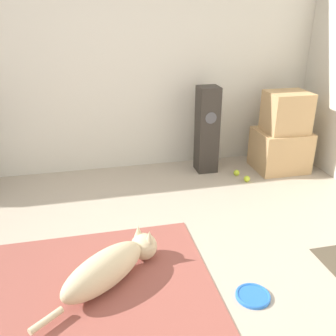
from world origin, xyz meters
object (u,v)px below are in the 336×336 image
frisbee (253,296)px  floor_speaker (207,130)px  dog (111,266)px  tennis_ball_near_speaker (247,179)px  cardboard_box_lower (280,150)px  cardboard_box_upper (287,112)px  tennis_ball_by_boxes (237,173)px

frisbee → floor_speaker: bearing=80.6°
dog → tennis_ball_near_speaker: (1.55, 1.28, -0.10)m
dog → cardboard_box_lower: bearing=36.6°
cardboard_box_lower → floor_speaker: 0.88m
dog → cardboard_box_upper: size_ratio=1.94×
cardboard_box_lower → tennis_ball_near_speaker: cardboard_box_lower is taller
cardboard_box_lower → floor_speaker: floor_speaker is taller
floor_speaker → tennis_ball_near_speaker: (0.34, -0.40, -0.44)m
dog → cardboard_box_lower: (2.05, 1.52, 0.09)m
frisbee → floor_speaker: (0.33, 2.02, 0.47)m
cardboard_box_upper → frisbee: bearing=-122.4°
frisbee → tennis_ball_by_boxes: bearing=70.9°
cardboard_box_upper → tennis_ball_by_boxes: size_ratio=6.73×
cardboard_box_lower → tennis_ball_near_speaker: bearing=-153.4°
frisbee → tennis_ball_by_boxes: tennis_ball_by_boxes is taller
dog → tennis_ball_near_speaker: dog is taller
cardboard_box_upper → tennis_ball_near_speaker: bearing=-155.5°
cardboard_box_upper → tennis_ball_by_boxes: bearing=-173.6°
frisbee → cardboard_box_upper: size_ratio=0.51×
tennis_ball_by_boxes → cardboard_box_upper: bearing=6.4°
tennis_ball_near_speaker → floor_speaker: bearing=129.9°
dog → tennis_ball_by_boxes: (1.50, 1.44, -0.10)m
floor_speaker → tennis_ball_by_boxes: floor_speaker is taller
cardboard_box_lower → tennis_ball_by_boxes: bearing=-171.6°
dog → frisbee: bearing=-21.3°
dog → cardboard_box_lower: 2.56m
frisbee → tennis_ball_near_speaker: tennis_ball_near_speaker is taller
dog → frisbee: dog is taller
floor_speaker → tennis_ball_near_speaker: bearing=-50.1°
cardboard_box_upper → floor_speaker: 0.88m
cardboard_box_lower → tennis_ball_by_boxes: 0.59m
tennis_ball_near_speaker → frisbee: bearing=-112.4°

